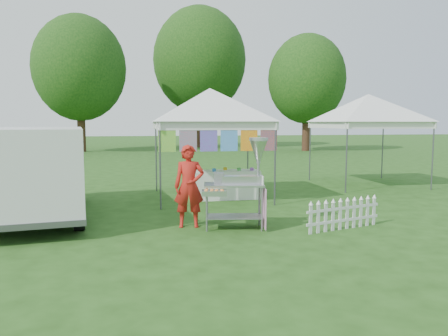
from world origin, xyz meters
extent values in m
plane|color=#224614|center=(0.00, 0.00, 0.00)|extent=(120.00, 120.00, 0.00)
cylinder|color=#59595E|center=(-1.42, 2.08, 1.05)|extent=(0.04, 0.04, 2.10)
cylinder|color=#59595E|center=(1.42, 2.08, 1.05)|extent=(0.04, 0.04, 2.10)
cylinder|color=#59595E|center=(-1.42, 4.92, 1.05)|extent=(0.04, 0.04, 2.10)
cylinder|color=#59595E|center=(1.42, 4.92, 1.05)|extent=(0.04, 0.04, 2.10)
cube|color=white|center=(0.00, 2.08, 2.00)|extent=(3.00, 0.03, 0.22)
cube|color=white|center=(0.00, 4.92, 2.00)|extent=(3.00, 0.03, 0.22)
pyramid|color=white|center=(0.00, 3.50, 3.00)|extent=(4.24, 4.24, 0.90)
cylinder|color=#59595E|center=(0.00, 2.08, 2.08)|extent=(3.00, 0.03, 0.03)
cube|color=green|center=(-1.25, 2.08, 1.73)|extent=(0.42, 0.01, 0.70)
cube|color=#30A3B7|center=(-0.75, 2.08, 1.73)|extent=(0.42, 0.01, 0.70)
cube|color=purple|center=(-0.25, 2.08, 1.73)|extent=(0.42, 0.01, 0.70)
cube|color=blue|center=(0.25, 2.08, 1.73)|extent=(0.42, 0.01, 0.70)
cube|color=red|center=(0.75, 2.08, 1.73)|extent=(0.42, 0.01, 0.70)
cube|color=#FF5C0D|center=(1.25, 2.08, 1.73)|extent=(0.42, 0.01, 0.70)
cylinder|color=#59595E|center=(4.08, 3.58, 1.05)|extent=(0.04, 0.04, 2.10)
cylinder|color=#59595E|center=(6.92, 3.58, 1.05)|extent=(0.04, 0.04, 2.10)
cylinder|color=#59595E|center=(4.08, 6.42, 1.05)|extent=(0.04, 0.04, 2.10)
cylinder|color=#59595E|center=(6.92, 6.42, 1.05)|extent=(0.04, 0.04, 2.10)
cube|color=white|center=(5.50, 3.58, 2.00)|extent=(3.00, 0.03, 0.22)
cube|color=white|center=(5.50, 6.42, 2.00)|extent=(3.00, 0.03, 0.22)
pyramid|color=white|center=(5.50, 5.00, 3.00)|extent=(4.24, 4.24, 0.90)
cylinder|color=#59595E|center=(5.50, 3.58, 2.08)|extent=(3.00, 0.03, 0.03)
cylinder|color=#3E2216|center=(-6.00, 24.00, 1.98)|extent=(0.56, 0.56, 3.96)
ellipsoid|color=#35621B|center=(-6.00, 24.00, 5.85)|extent=(6.40, 6.40, 7.36)
cylinder|color=#3E2216|center=(3.00, 28.00, 2.42)|extent=(0.56, 0.56, 4.84)
ellipsoid|color=#35621B|center=(3.00, 28.00, 7.15)|extent=(7.60, 7.60, 8.74)
cylinder|color=#3E2216|center=(10.00, 22.00, 1.76)|extent=(0.56, 0.56, 3.52)
ellipsoid|color=#35621B|center=(10.00, 22.00, 5.20)|extent=(5.60, 5.60, 6.44)
cylinder|color=gray|center=(-0.65, -0.23, 0.43)|extent=(0.04, 0.04, 0.87)
cylinder|color=gray|center=(0.39, -0.40, 0.43)|extent=(0.04, 0.04, 0.87)
cylinder|color=gray|center=(-0.57, 0.24, 0.43)|extent=(0.04, 0.04, 0.87)
cylinder|color=gray|center=(0.47, 0.07, 0.43)|extent=(0.04, 0.04, 0.87)
cube|color=gray|center=(-0.09, -0.08, 0.24)|extent=(1.17, 0.72, 0.01)
cube|color=#B7B7BC|center=(-0.09, -0.08, 0.87)|extent=(1.23, 0.75, 0.04)
cube|color=#B7B7BC|center=(0.09, -0.06, 0.96)|extent=(0.85, 0.37, 0.14)
cube|color=gray|center=(-0.37, 0.02, 0.99)|extent=(0.22, 0.24, 0.21)
cylinder|color=gray|center=(0.39, -0.11, 1.30)|extent=(0.06, 0.06, 0.87)
cone|color=#B7B7BC|center=(0.39, -0.11, 1.54)|extent=(0.40, 0.40, 0.39)
cylinder|color=#B7B7BC|center=(0.39, -0.11, 1.75)|extent=(0.42, 0.42, 0.06)
cube|color=#B7B7BC|center=(-0.53, -0.38, 0.77)|extent=(0.50, 0.36, 0.10)
cube|color=#C988AC|center=(0.49, -0.17, 0.43)|extent=(0.13, 0.72, 0.78)
cube|color=white|center=(0.39, -0.43, 0.98)|extent=(0.04, 0.14, 0.17)
imported|color=#B21E16|center=(-0.93, 0.22, 0.82)|extent=(0.64, 0.46, 1.64)
cube|color=silver|center=(-4.07, 1.69, 1.14)|extent=(2.48, 4.87, 1.63)
cube|color=#59595E|center=(-4.07, 1.69, 0.33)|extent=(2.50, 4.92, 0.11)
cube|color=silver|center=(-4.34, 3.68, 0.75)|extent=(1.84, 0.89, 0.84)
cube|color=black|center=(-3.21, 2.38, 1.45)|extent=(0.36, 2.54, 0.51)
cube|color=black|center=(-4.39, 4.02, 1.45)|extent=(1.57, 0.24, 0.51)
cylinder|color=black|center=(-3.06, 0.33, 0.32)|extent=(0.29, 0.66, 0.63)
cylinder|color=black|center=(-5.08, 3.06, 0.32)|extent=(0.29, 0.66, 0.63)
cylinder|color=black|center=(-3.46, 3.28, 0.32)|extent=(0.29, 0.66, 0.63)
cube|color=silver|center=(1.22, -0.79, 0.28)|extent=(0.07, 0.04, 0.56)
cube|color=silver|center=(1.39, -0.74, 0.28)|extent=(0.07, 0.04, 0.56)
cube|color=silver|center=(1.57, -0.68, 0.28)|extent=(0.07, 0.04, 0.56)
cube|color=silver|center=(1.74, -0.63, 0.28)|extent=(0.07, 0.04, 0.56)
cube|color=silver|center=(1.91, -0.58, 0.28)|extent=(0.07, 0.04, 0.56)
cube|color=silver|center=(2.08, -0.53, 0.28)|extent=(0.07, 0.04, 0.56)
cube|color=silver|center=(2.26, -0.47, 0.28)|extent=(0.07, 0.04, 0.56)
cube|color=silver|center=(2.43, -0.42, 0.28)|extent=(0.07, 0.04, 0.56)
cube|color=silver|center=(2.60, -0.37, 0.28)|extent=(0.07, 0.04, 0.56)
cube|color=silver|center=(2.77, -0.32, 0.28)|extent=(0.07, 0.04, 0.56)
cube|color=silver|center=(2.00, -0.55, 0.18)|extent=(1.73, 0.55, 0.05)
cube|color=silver|center=(2.00, -0.55, 0.42)|extent=(1.73, 0.55, 0.05)
cube|color=white|center=(0.41, 3.28, 0.38)|extent=(1.80, 0.70, 0.77)
camera|label=1|loc=(-1.85, -8.32, 2.08)|focal=35.00mm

